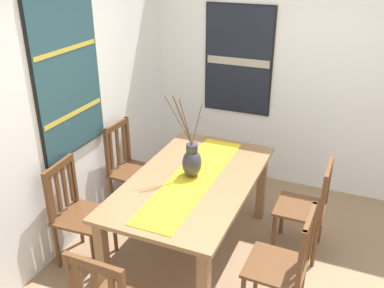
{
  "coord_description": "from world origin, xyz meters",
  "views": [
    {
      "loc": [
        -2.7,
        -0.53,
        2.55
      ],
      "look_at": [
        0.19,
        0.7,
        1.09
      ],
      "focal_mm": 39.65,
      "sensor_mm": 36.0,
      "label": 1
    }
  ],
  "objects_px": {
    "chair_1": "(308,206)",
    "chair_4": "(284,265)",
    "chair_2": "(77,212)",
    "painting_on_side_wall": "(238,60)",
    "centerpiece_vase": "(192,161)",
    "chair_3": "(130,167)",
    "dining_table": "(193,190)",
    "painting_on_back_wall": "(67,74)"
  },
  "relations": [
    {
      "from": "centerpiece_vase",
      "to": "chair_2",
      "type": "height_order",
      "value": "centerpiece_vase"
    },
    {
      "from": "centerpiece_vase",
      "to": "painting_on_back_wall",
      "type": "relative_size",
      "value": 0.52
    },
    {
      "from": "painting_on_back_wall",
      "to": "centerpiece_vase",
      "type": "bearing_deg",
      "value": -83.44
    },
    {
      "from": "chair_4",
      "to": "painting_on_back_wall",
      "type": "relative_size",
      "value": 0.67
    },
    {
      "from": "dining_table",
      "to": "chair_3",
      "type": "distance_m",
      "value": 0.99
    },
    {
      "from": "chair_3",
      "to": "painting_on_side_wall",
      "type": "distance_m",
      "value": 1.69
    },
    {
      "from": "chair_2",
      "to": "chair_4",
      "type": "bearing_deg",
      "value": -88.98
    },
    {
      "from": "painting_on_back_wall",
      "to": "chair_3",
      "type": "bearing_deg",
      "value": -24.28
    },
    {
      "from": "chair_4",
      "to": "painting_on_side_wall",
      "type": "xyz_separation_m",
      "value": [
        2.04,
        1.02,
        0.92
      ]
    },
    {
      "from": "chair_1",
      "to": "painting_on_back_wall",
      "type": "bearing_deg",
      "value": 104.08
    },
    {
      "from": "chair_2",
      "to": "chair_3",
      "type": "bearing_deg",
      "value": -0.41
    },
    {
      "from": "chair_1",
      "to": "painting_on_back_wall",
      "type": "height_order",
      "value": "painting_on_back_wall"
    },
    {
      "from": "chair_4",
      "to": "chair_2",
      "type": "bearing_deg",
      "value": 91.02
    },
    {
      "from": "chair_1",
      "to": "chair_3",
      "type": "relative_size",
      "value": 0.95
    },
    {
      "from": "centerpiece_vase",
      "to": "chair_3",
      "type": "height_order",
      "value": "centerpiece_vase"
    },
    {
      "from": "dining_table",
      "to": "chair_3",
      "type": "height_order",
      "value": "chair_3"
    },
    {
      "from": "chair_2",
      "to": "chair_3",
      "type": "relative_size",
      "value": 0.97
    },
    {
      "from": "chair_4",
      "to": "painting_on_side_wall",
      "type": "distance_m",
      "value": 2.46
    },
    {
      "from": "chair_1",
      "to": "painting_on_back_wall",
      "type": "distance_m",
      "value": 2.36
    },
    {
      "from": "dining_table",
      "to": "painting_on_back_wall",
      "type": "relative_size",
      "value": 1.24
    },
    {
      "from": "dining_table",
      "to": "chair_4",
      "type": "relative_size",
      "value": 1.84
    },
    {
      "from": "dining_table",
      "to": "painting_on_side_wall",
      "type": "relative_size",
      "value": 1.43
    },
    {
      "from": "chair_2",
      "to": "chair_4",
      "type": "relative_size",
      "value": 0.99
    },
    {
      "from": "chair_1",
      "to": "dining_table",
      "type": "bearing_deg",
      "value": 114.51
    },
    {
      "from": "centerpiece_vase",
      "to": "chair_4",
      "type": "distance_m",
      "value": 1.11
    },
    {
      "from": "chair_3",
      "to": "chair_4",
      "type": "height_order",
      "value": "chair_3"
    },
    {
      "from": "chair_1",
      "to": "chair_4",
      "type": "xyz_separation_m",
      "value": [
        -0.84,
        0.03,
        -0.0
      ]
    },
    {
      "from": "chair_2",
      "to": "painting_on_side_wall",
      "type": "distance_m",
      "value": 2.39
    },
    {
      "from": "dining_table",
      "to": "painting_on_back_wall",
      "type": "xyz_separation_m",
      "value": [
        -0.09,
        1.11,
        0.92
      ]
    },
    {
      "from": "centerpiece_vase",
      "to": "painting_on_side_wall",
      "type": "relative_size",
      "value": 0.6
    },
    {
      "from": "dining_table",
      "to": "centerpiece_vase",
      "type": "xyz_separation_m",
      "value": [
        0.03,
        0.03,
        0.25
      ]
    },
    {
      "from": "dining_table",
      "to": "chair_4",
      "type": "bearing_deg",
      "value": -115.39
    },
    {
      "from": "chair_4",
      "to": "painting_on_side_wall",
      "type": "height_order",
      "value": "painting_on_side_wall"
    },
    {
      "from": "centerpiece_vase",
      "to": "chair_3",
      "type": "distance_m",
      "value": 1.03
    },
    {
      "from": "dining_table",
      "to": "chair_1",
      "type": "relative_size",
      "value": 1.91
    },
    {
      "from": "dining_table",
      "to": "chair_2",
      "type": "bearing_deg",
      "value": 117.0
    },
    {
      "from": "dining_table",
      "to": "chair_4",
      "type": "height_order",
      "value": "chair_4"
    },
    {
      "from": "chair_3",
      "to": "painting_on_back_wall",
      "type": "xyz_separation_m",
      "value": [
        -0.51,
        0.23,
        1.09
      ]
    },
    {
      "from": "dining_table",
      "to": "chair_4",
      "type": "distance_m",
      "value": 1.0
    },
    {
      "from": "chair_1",
      "to": "chair_4",
      "type": "height_order",
      "value": "chair_4"
    },
    {
      "from": "centerpiece_vase",
      "to": "chair_4",
      "type": "xyz_separation_m",
      "value": [
        -0.46,
        -0.91,
        -0.43
      ]
    },
    {
      "from": "chair_1",
      "to": "chair_2",
      "type": "distance_m",
      "value": 2.01
    }
  ]
}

